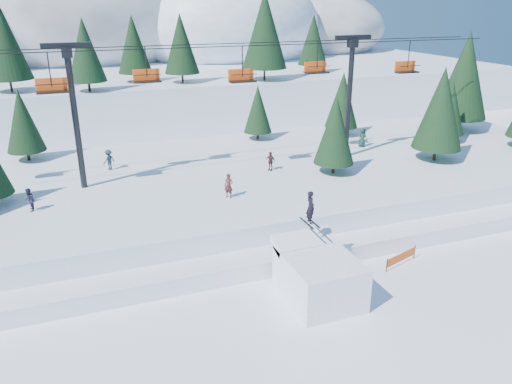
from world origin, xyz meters
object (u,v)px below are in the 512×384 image
object	(u,v)px
chairlift	(217,86)
banner_near	(401,257)
banner_far	(407,230)
jump_kicker	(318,275)

from	to	relation	value
chairlift	banner_near	distance (m)	18.41
chairlift	banner_far	distance (m)	17.51
jump_kicker	banner_near	world-z (taller)	jump_kicker
banner_near	banner_far	size ratio (longest dim) A/B	0.95
jump_kicker	banner_far	bearing A→B (deg)	25.83
banner_far	banner_near	bearing A→B (deg)	-131.25
jump_kicker	banner_near	xyz separation A→B (m)	(6.46, 1.34, -0.83)
jump_kicker	chairlift	world-z (taller)	chairlift
chairlift	banner_far	xyz separation A→B (m)	(10.09, -11.30, -8.78)
chairlift	banner_near	size ratio (longest dim) A/B	16.88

